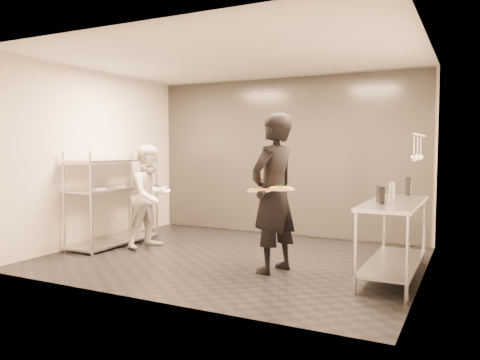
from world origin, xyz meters
The scene contains 13 objects.
room_shell centered at (0.00, 1.18, 1.40)m, with size 5.00×4.00×2.80m.
pass_rack centered at (-2.15, 0.00, 0.77)m, with size 0.60×1.60×1.50m.
prep_counter centered at (2.18, 0.00, 0.63)m, with size 0.60×1.80×0.92m.
utensil_rail centered at (2.43, 0.00, 1.55)m, with size 0.07×1.20×0.31m.
waiter centered at (0.80, -0.41, 0.99)m, with size 0.72×0.47×1.98m, color black.
chef centered at (-1.49, 0.09, 0.80)m, with size 0.77×0.60×1.59m, color silver.
pizza_plate_near centered at (0.69, -0.60, 1.04)m, with size 0.29×0.29×0.05m.
pizza_plate_far centered at (0.99, -0.65, 1.08)m, with size 0.32×0.32×0.05m.
salad_plate centered at (0.69, -0.08, 1.33)m, with size 0.30×0.30×0.07m.
pos_monitor centered at (2.06, -0.26, 1.02)m, with size 0.06×0.28×0.20m, color black.
bottle_green centered at (2.16, -0.07, 1.04)m, with size 0.07×0.07×0.23m, color gray.
bottle_clear centered at (2.24, 0.80, 1.01)m, with size 0.05×0.05×0.17m, color gray.
bottle_dark centered at (2.23, 0.80, 1.04)m, with size 0.07×0.07×0.25m, color black.
Camera 1 is at (3.02, -5.75, 1.56)m, focal length 35.00 mm.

